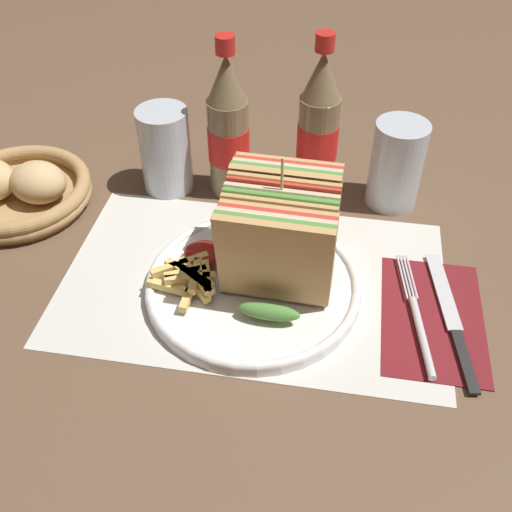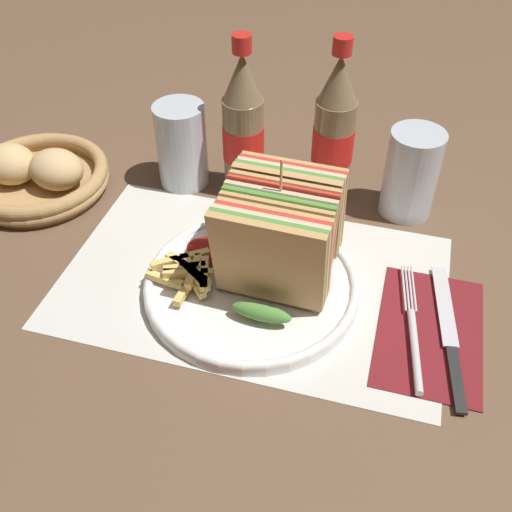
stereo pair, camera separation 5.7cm
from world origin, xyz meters
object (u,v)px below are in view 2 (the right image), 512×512
Objects in this scene: plate_main at (252,284)px; fork at (414,336)px; glass_near at (410,178)px; bread_basket at (37,176)px; coke_bottle_near at (243,129)px; knife at (449,334)px; club_sandwich at (280,236)px; glass_far at (182,150)px; coke_bottle_far at (334,131)px.

fork is at bearing -8.17° from plate_main.
glass_near is (0.17, 0.21, 0.04)m from plate_main.
coke_bottle_near is at bearing 16.04° from bread_basket.
coke_bottle_near reaches higher than knife.
coke_bottle_near reaches higher than club_sandwich.
bread_basket is at bearing 161.87° from plate_main.
glass_far reaches higher than bread_basket.
club_sandwich is 0.41m from bread_basket.
bread_basket is (-0.53, -0.09, -0.03)m from glass_near.
coke_bottle_near is at bearing 130.25° from fork.
glass_near reaches higher than fork.
club_sandwich is 0.85× the size of bread_basket.
coke_bottle_far is at bearing 15.24° from bread_basket.
bread_basket is at bearing 156.38° from fork.
club_sandwich is 0.92× the size of fork.
plate_main is 0.23m from coke_bottle_near.
club_sandwich is at bearing -125.12° from glass_near.
club_sandwich reaches higher than plate_main.
fork is at bearing -31.95° from glass_far.
fork is (0.17, -0.05, -0.07)m from club_sandwich.
coke_bottle_near is (-0.27, 0.23, 0.09)m from fork.
glass_far is (-0.16, 0.20, 0.04)m from plate_main.
glass_near is (-0.03, 0.24, 0.05)m from fork.
glass_near is at bearing 3.04° from glass_far.
glass_near is (-0.07, 0.23, 0.05)m from knife.
plate_main is 2.10× the size of glass_far.
glass_near is at bearing 98.59° from knife.
fork is at bearing -40.82° from coke_bottle_near.
club_sandwich is 0.22m from coke_bottle_far.
glass_far is (-0.21, -0.04, -0.05)m from coke_bottle_far.
plate_main is 0.25m from coke_bottle_far.
fork is 0.58m from bread_basket.
plate_main is 2.10× the size of glass_near.
glass_near is 0.54m from bread_basket.
knife is at bearing 13.08° from fork.
fork is 0.82× the size of coke_bottle_near.
bread_basket is at bearing -164.76° from coke_bottle_far.
coke_bottle_near reaches higher than bread_basket.
bread_basket is at bearing 158.73° from knife.
fork is 1.52× the size of glass_far.
club_sandwich is at bearing -43.09° from glass_far.
fork is at bearing -166.92° from knife.
club_sandwich is 0.19m from fork.
glass_near is at bearing 2.48° from coke_bottle_near.
coke_bottle_near is 1.86× the size of glass_far.
plate_main reaches higher than knife.
knife is at bearing -35.09° from coke_bottle_near.
plate_main is 0.27m from glass_near.
knife is 0.32m from coke_bottle_far.
plate_main is 1.13× the size of coke_bottle_far.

